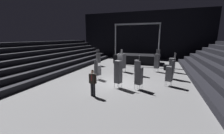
{
  "coord_description": "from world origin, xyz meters",
  "views": [
    {
      "loc": [
        3.18,
        -10.49,
        3.58
      ],
      "look_at": [
        -0.26,
        -0.52,
        1.4
      ],
      "focal_mm": 22.71,
      "sensor_mm": 36.0,
      "label": 1
    }
  ],
  "objects_px": {
    "chair_stack_rear_left": "(157,61)",
    "equipment_road_case": "(168,67)",
    "stage_riser": "(137,58)",
    "chair_stack_mid_left": "(98,70)",
    "chair_stack_aisle_right": "(173,63)",
    "man_with_tie": "(93,81)",
    "chair_stack_front_right": "(169,73)",
    "chair_stack_rear_right": "(118,71)",
    "chair_stack_front_left": "(123,61)",
    "chair_stack_aisle_left": "(98,58)",
    "chair_stack_rear_centre": "(139,75)",
    "chair_stack_mid_right": "(137,65)",
    "chair_stack_mid_centre": "(172,66)"
  },
  "relations": [
    {
      "from": "man_with_tie",
      "to": "chair_stack_mid_left",
      "type": "height_order",
      "value": "chair_stack_mid_left"
    },
    {
      "from": "chair_stack_aisle_left",
      "to": "man_with_tie",
      "type": "bearing_deg",
      "value": 64.49
    },
    {
      "from": "man_with_tie",
      "to": "chair_stack_mid_left",
      "type": "distance_m",
      "value": 3.64
    },
    {
      "from": "chair_stack_front_left",
      "to": "chair_stack_aisle_left",
      "type": "distance_m",
      "value": 4.5
    },
    {
      "from": "chair_stack_mid_right",
      "to": "chair_stack_rear_left",
      "type": "xyz_separation_m",
      "value": [
        1.76,
        2.15,
        0.21
      ]
    },
    {
      "from": "chair_stack_rear_centre",
      "to": "chair_stack_aisle_right",
      "type": "distance_m",
      "value": 6.87
    },
    {
      "from": "chair_stack_rear_right",
      "to": "chair_stack_aisle_right",
      "type": "bearing_deg",
      "value": -102.65
    },
    {
      "from": "chair_stack_front_left",
      "to": "chair_stack_rear_centre",
      "type": "height_order",
      "value": "chair_stack_front_left"
    },
    {
      "from": "chair_stack_mid_right",
      "to": "chair_stack_aisle_left",
      "type": "bearing_deg",
      "value": 53.14
    },
    {
      "from": "chair_stack_mid_left",
      "to": "chair_stack_rear_centre",
      "type": "distance_m",
      "value": 3.98
    },
    {
      "from": "chair_stack_rear_centre",
      "to": "chair_stack_aisle_right",
      "type": "height_order",
      "value": "chair_stack_rear_centre"
    },
    {
      "from": "chair_stack_mid_centre",
      "to": "chair_stack_rear_left",
      "type": "distance_m",
      "value": 2.66
    },
    {
      "from": "equipment_road_case",
      "to": "chair_stack_front_right",
      "type": "bearing_deg",
      "value": -91.59
    },
    {
      "from": "chair_stack_front_left",
      "to": "chair_stack_front_right",
      "type": "relative_size",
      "value": 1.22
    },
    {
      "from": "stage_riser",
      "to": "chair_stack_rear_left",
      "type": "distance_m",
      "value": 5.74
    },
    {
      "from": "equipment_road_case",
      "to": "chair_stack_aisle_right",
      "type": "bearing_deg",
      "value": -67.06
    },
    {
      "from": "chair_stack_front_right",
      "to": "chair_stack_rear_left",
      "type": "distance_m",
      "value": 4.61
    },
    {
      "from": "chair_stack_front_right",
      "to": "chair_stack_rear_right",
      "type": "distance_m",
      "value": 3.86
    },
    {
      "from": "man_with_tie",
      "to": "chair_stack_front_left",
      "type": "bearing_deg",
      "value": -79.67
    },
    {
      "from": "chair_stack_rear_right",
      "to": "chair_stack_aisle_right",
      "type": "distance_m",
      "value": 7.67
    },
    {
      "from": "chair_stack_rear_right",
      "to": "chair_stack_aisle_right",
      "type": "xyz_separation_m",
      "value": [
        4.07,
        6.5,
        -0.25
      ]
    },
    {
      "from": "man_with_tie",
      "to": "chair_stack_front_left",
      "type": "xyz_separation_m",
      "value": [
        0.12,
        6.93,
        0.24
      ]
    },
    {
      "from": "chair_stack_rear_right",
      "to": "chair_stack_rear_centre",
      "type": "relative_size",
      "value": 1.21
    },
    {
      "from": "equipment_road_case",
      "to": "chair_stack_mid_centre",
      "type": "bearing_deg",
      "value": -88.39
    },
    {
      "from": "chair_stack_rear_left",
      "to": "chair_stack_rear_right",
      "type": "height_order",
      "value": "chair_stack_rear_right"
    },
    {
      "from": "chair_stack_rear_right",
      "to": "chair_stack_aisle_right",
      "type": "relative_size",
      "value": 1.26
    },
    {
      "from": "chair_stack_front_right",
      "to": "chair_stack_rear_right",
      "type": "bearing_deg",
      "value": 133.13
    },
    {
      "from": "chair_stack_front_left",
      "to": "chair_stack_mid_left",
      "type": "bearing_deg",
      "value": -60.47
    },
    {
      "from": "chair_stack_aisle_left",
      "to": "chair_stack_mid_right",
      "type": "bearing_deg",
      "value": 101.58
    },
    {
      "from": "stage_riser",
      "to": "equipment_road_case",
      "type": "xyz_separation_m",
      "value": [
        4.05,
        -3.59,
        -0.39
      ]
    },
    {
      "from": "chair_stack_mid_left",
      "to": "chair_stack_mid_centre",
      "type": "xyz_separation_m",
      "value": [
        6.05,
        2.33,
        0.29
      ]
    },
    {
      "from": "chair_stack_front_right",
      "to": "chair_stack_mid_centre",
      "type": "height_order",
      "value": "chair_stack_mid_centre"
    },
    {
      "from": "chair_stack_mid_left",
      "to": "chair_stack_mid_centre",
      "type": "relative_size",
      "value": 0.74
    },
    {
      "from": "stage_riser",
      "to": "chair_stack_rear_right",
      "type": "height_order",
      "value": "stage_riser"
    },
    {
      "from": "chair_stack_mid_centre",
      "to": "chair_stack_rear_left",
      "type": "xyz_separation_m",
      "value": [
        -1.3,
        2.31,
        0.04
      ]
    },
    {
      "from": "chair_stack_front_left",
      "to": "chair_stack_rear_left",
      "type": "bearing_deg",
      "value": 69.28
    },
    {
      "from": "chair_stack_front_right",
      "to": "equipment_road_case",
      "type": "distance_m",
      "value": 5.9
    },
    {
      "from": "man_with_tie",
      "to": "chair_stack_mid_right",
      "type": "distance_m",
      "value": 6.16
    },
    {
      "from": "chair_stack_rear_left",
      "to": "equipment_road_case",
      "type": "height_order",
      "value": "chair_stack_rear_left"
    },
    {
      "from": "chair_stack_aisle_left",
      "to": "chair_stack_aisle_right",
      "type": "relative_size",
      "value": 1.09
    },
    {
      "from": "chair_stack_mid_centre",
      "to": "equipment_road_case",
      "type": "distance_m",
      "value": 3.78
    },
    {
      "from": "chair_stack_front_right",
      "to": "equipment_road_case",
      "type": "xyz_separation_m",
      "value": [
        0.16,
        5.85,
        -0.7
      ]
    },
    {
      "from": "chair_stack_mid_left",
      "to": "chair_stack_aisle_right",
      "type": "relative_size",
      "value": 0.87
    },
    {
      "from": "chair_stack_mid_centre",
      "to": "chair_stack_rear_right",
      "type": "xyz_separation_m",
      "value": [
        -3.75,
        -3.82,
        0.08
      ]
    },
    {
      "from": "chair_stack_mid_left",
      "to": "chair_stack_rear_centre",
      "type": "xyz_separation_m",
      "value": [
        3.74,
        -1.34,
        0.17
      ]
    },
    {
      "from": "man_with_tie",
      "to": "chair_stack_front_right",
      "type": "relative_size",
      "value": 0.86
    },
    {
      "from": "chair_stack_mid_centre",
      "to": "chair_stack_mid_left",
      "type": "bearing_deg",
      "value": 112.79
    },
    {
      "from": "chair_stack_mid_right",
      "to": "chair_stack_mid_centre",
      "type": "relative_size",
      "value": 0.85
    },
    {
      "from": "chair_stack_rear_centre",
      "to": "chair_stack_aisle_right",
      "type": "xyz_separation_m",
      "value": [
        2.63,
        6.35,
        -0.04
      ]
    },
    {
      "from": "chair_stack_front_right",
      "to": "chair_stack_rear_right",
      "type": "relative_size",
      "value": 0.79
    }
  ]
}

